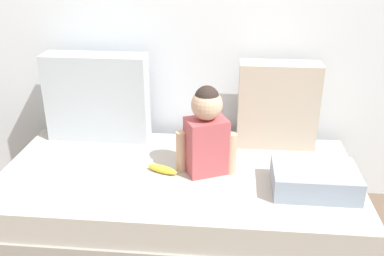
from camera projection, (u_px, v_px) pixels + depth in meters
ground_plane at (179, 236)px, 2.43m from camera, size 12.00×12.00×0.00m
back_wall at (190, 14)px, 2.53m from camera, size 5.10×0.10×2.25m
couch at (179, 205)px, 2.35m from camera, size 1.90×0.95×0.41m
throw_pillow_left at (97, 97)px, 2.55m from camera, size 0.60×0.16×0.51m
throw_pillow_right at (278, 105)px, 2.46m from camera, size 0.45×0.16×0.49m
toddler at (206, 131)px, 2.17m from camera, size 0.31×0.22×0.47m
banana at (162, 169)px, 2.24m from camera, size 0.17×0.10×0.04m
folded_blanket at (315, 179)px, 2.07m from camera, size 0.40×0.28×0.12m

